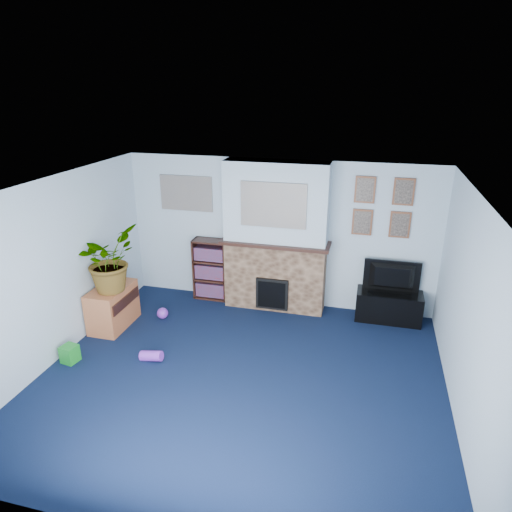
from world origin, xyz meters
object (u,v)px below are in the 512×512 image
(tv_stand, at_px, (388,307))
(television, at_px, (392,278))
(sideboard, at_px, (113,305))
(bookshelf, at_px, (211,270))

(tv_stand, relative_size, television, 1.17)
(sideboard, bearing_deg, bookshelf, 48.98)
(tv_stand, relative_size, bookshelf, 0.94)
(television, distance_m, sideboard, 4.25)
(television, relative_size, bookshelf, 0.80)
(bookshelf, bearing_deg, sideboard, -131.02)
(television, xyz_separation_m, bookshelf, (-2.93, 0.06, -0.21))
(tv_stand, relative_size, sideboard, 1.22)
(sideboard, bearing_deg, tv_stand, 16.66)
(tv_stand, bearing_deg, bookshelf, 178.50)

